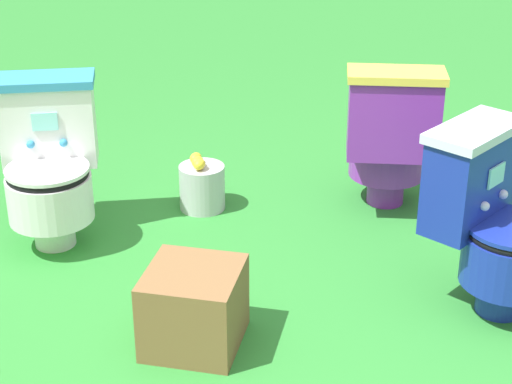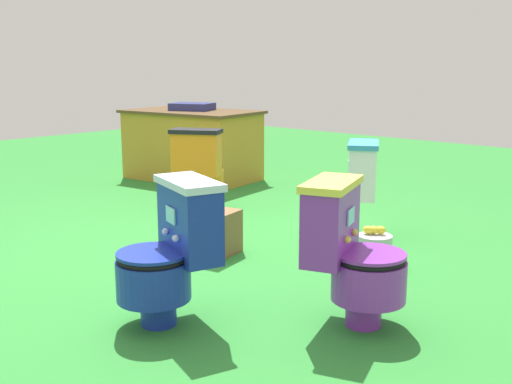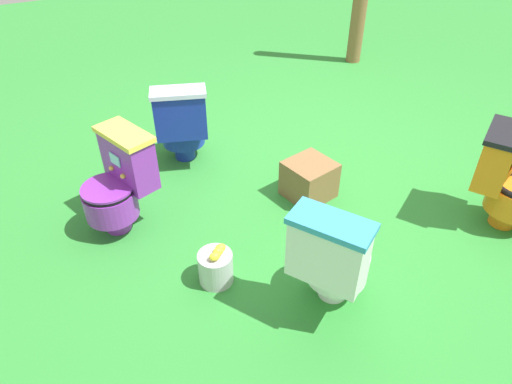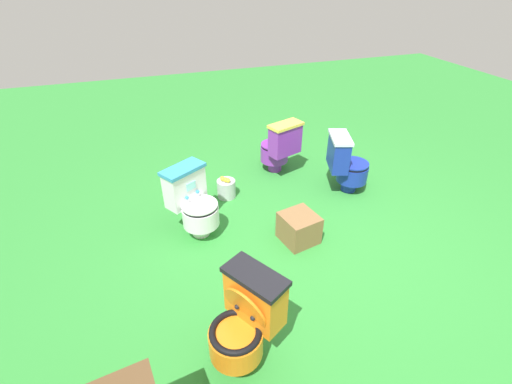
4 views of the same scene
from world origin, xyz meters
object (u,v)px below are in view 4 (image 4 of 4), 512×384
(toilet_purple, at_px, (279,147))
(lemon_bucket, at_px, (226,188))
(toilet_blue, at_px, (346,164))
(toilet_orange, at_px, (245,320))
(small_crate, at_px, (299,228))
(toilet_white, at_px, (194,202))

(toilet_purple, bearing_deg, lemon_bucket, -175.26)
(toilet_blue, bearing_deg, toilet_orange, -27.28)
(toilet_purple, distance_m, small_crate, 1.43)
(toilet_white, height_order, toilet_purple, same)
(toilet_blue, height_order, lemon_bucket, toilet_blue)
(toilet_white, bearing_deg, toilet_blue, 155.14)
(toilet_white, distance_m, toilet_blue, 1.89)
(toilet_blue, bearing_deg, toilet_white, -64.50)
(toilet_purple, xyz_separation_m, toilet_blue, (-0.68, -0.59, 0.00))
(toilet_purple, bearing_deg, toilet_blue, -68.08)
(toilet_purple, height_order, toilet_blue, same)
(toilet_white, bearing_deg, lemon_bucket, -162.77)
(toilet_purple, xyz_separation_m, lemon_bucket, (-0.36, 0.82, -0.25))
(lemon_bucket, bearing_deg, toilet_white, 138.76)
(toilet_orange, height_order, lemon_bucket, toilet_orange)
(toilet_blue, bearing_deg, lemon_bucket, -83.81)
(toilet_orange, xyz_separation_m, lemon_bucket, (2.05, -0.40, -0.26))
(toilet_purple, bearing_deg, small_crate, -122.60)
(toilet_orange, distance_m, small_crate, 1.39)
(toilet_orange, relative_size, lemon_bucket, 2.63)
(toilet_purple, xyz_separation_m, small_crate, (-1.37, 0.33, -0.22))
(toilet_orange, bearing_deg, toilet_purple, -57.26)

